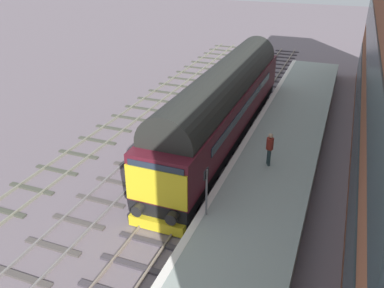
% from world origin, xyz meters
% --- Properties ---
extents(ground_plane, '(140.00, 140.00, 0.00)m').
position_xyz_m(ground_plane, '(0.00, 0.00, 0.00)').
color(ground_plane, slate).
rests_on(ground_plane, ground).
extents(track_main, '(2.50, 60.00, 0.15)m').
position_xyz_m(track_main, '(0.00, -0.00, 0.06)').
color(track_main, gray).
rests_on(track_main, ground).
extents(track_adjacent_west, '(2.50, 60.00, 0.15)m').
position_xyz_m(track_adjacent_west, '(-3.30, 0.00, 0.06)').
color(track_adjacent_west, slate).
rests_on(track_adjacent_west, ground).
extents(track_adjacent_far_west, '(2.50, 60.00, 0.15)m').
position_xyz_m(track_adjacent_far_west, '(-6.93, -0.00, 0.06)').
color(track_adjacent_far_west, gray).
rests_on(track_adjacent_far_west, ground).
extents(station_platform, '(4.00, 44.00, 1.01)m').
position_xyz_m(station_platform, '(3.60, 0.00, 0.50)').
color(station_platform, '#97A39D').
rests_on(station_platform, ground).
extents(diesel_locomotive, '(2.74, 17.97, 4.68)m').
position_xyz_m(diesel_locomotive, '(0.00, 5.44, 2.48)').
color(diesel_locomotive, black).
rests_on(diesel_locomotive, ground).
extents(platform_number_sign, '(0.10, 0.44, 2.02)m').
position_xyz_m(platform_number_sign, '(1.95, -2.95, 2.35)').
color(platform_number_sign, slate).
rests_on(platform_number_sign, station_platform).
extents(waiting_passenger, '(0.45, 0.47, 1.64)m').
position_xyz_m(waiting_passenger, '(3.42, 1.90, 1.99)').
color(waiting_passenger, '#25373A').
rests_on(waiting_passenger, station_platform).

